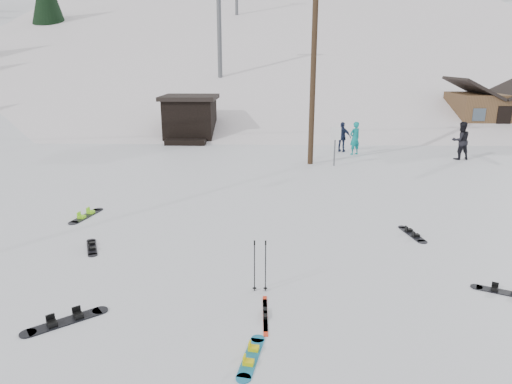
{
  "coord_description": "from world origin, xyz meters",
  "views": [
    {
      "loc": [
        0.01,
        -7.78,
        4.85
      ],
      "look_at": [
        -0.35,
        4.13,
        1.4
      ],
      "focal_mm": 32.0,
      "sensor_mm": 36.0,
      "label": 1
    }
  ],
  "objects_px": {
    "hero_snowboard": "(251,357)",
    "utility_pole": "(314,64)",
    "cabin": "(490,112)",
    "hero_skis": "(265,314)"
  },
  "relations": [
    {
      "from": "hero_snowboard",
      "to": "utility_pole",
      "type": "bearing_deg",
      "value": 2.17
    },
    {
      "from": "cabin",
      "to": "utility_pole",
      "type": "bearing_deg",
      "value": -142.44
    },
    {
      "from": "utility_pole",
      "to": "hero_skis",
      "type": "height_order",
      "value": "utility_pole"
    },
    {
      "from": "utility_pole",
      "to": "hero_snowboard",
      "type": "xyz_separation_m",
      "value": [
        -2.28,
        -15.15,
        -4.66
      ]
    },
    {
      "from": "hero_snowboard",
      "to": "hero_skis",
      "type": "height_order",
      "value": "hero_snowboard"
    },
    {
      "from": "cabin",
      "to": "hero_snowboard",
      "type": "bearing_deg",
      "value": -121.27
    },
    {
      "from": "utility_pole",
      "to": "hero_skis",
      "type": "xyz_separation_m",
      "value": [
        -2.05,
        -13.8,
        -4.66
      ]
    },
    {
      "from": "hero_snowboard",
      "to": "hero_skis",
      "type": "distance_m",
      "value": 1.37
    },
    {
      "from": "cabin",
      "to": "hero_skis",
      "type": "distance_m",
      "value": 28.19
    },
    {
      "from": "cabin",
      "to": "hero_snowboard",
      "type": "xyz_separation_m",
      "value": [
        -15.28,
        -25.15,
        -1.46
      ]
    }
  ]
}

